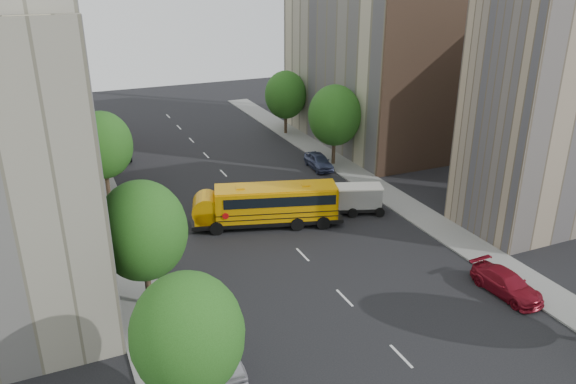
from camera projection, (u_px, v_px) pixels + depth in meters
ground at (291, 243)px, 40.98m from camera, size 120.00×120.00×0.00m
sidewalk_left at (119, 242)px, 40.87m from camera, size 3.00×80.00×0.12m
sidewalk_right at (386, 194)px, 49.50m from camera, size 3.00×80.00×0.12m
lane_markings at (244, 195)px, 49.44m from camera, size 0.15×64.00×0.01m
building_left_redbrick at (9, 99)px, 55.45m from camera, size 10.00×15.00×13.00m
building_right_near at (542, 118)px, 40.71m from camera, size 10.00×7.00×17.00m
building_right_far at (366, 61)px, 61.25m from camera, size 10.00×22.00×18.00m
building_right_sidewall at (428, 79)px, 51.95m from camera, size 10.10×0.30×18.00m
street_tree_0 at (188, 335)px, 23.25m from camera, size 4.80×4.80×7.41m
street_tree_1 at (142, 231)px, 31.59m from camera, size 5.12×5.12×7.90m
street_tree_2 at (103, 145)px, 46.87m from camera, size 4.99×4.99×7.71m
street_tree_4 at (335, 115)px, 55.03m from camera, size 5.25×5.25×8.10m
street_tree_5 at (286, 95)px, 65.33m from camera, size 4.86×4.86×7.51m
school_bus at (266, 203)px, 43.06m from camera, size 11.82×5.87×3.27m
safari_truck at (349, 199)px, 45.50m from camera, size 5.69×3.62×2.31m
parked_car_0 at (222, 357)px, 27.92m from camera, size 2.06×4.52×1.50m
parked_car_1 at (143, 203)px, 46.00m from camera, size 1.73×4.14×1.33m
parked_car_2 at (117, 153)px, 58.26m from camera, size 2.53×4.96×1.34m
parked_car_3 at (507, 284)px, 34.41m from camera, size 2.24×4.98×1.42m
parked_car_4 at (319, 161)px, 55.55m from camera, size 2.10×4.56×1.52m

